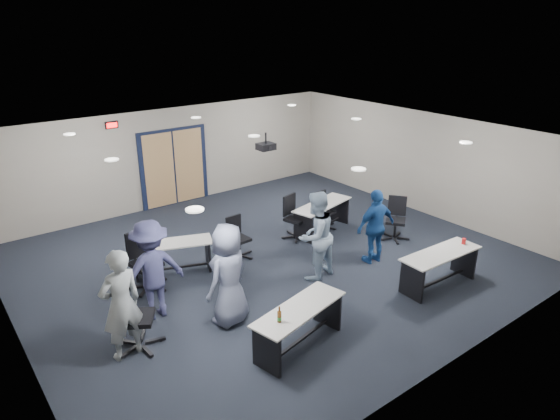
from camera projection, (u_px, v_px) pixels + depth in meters
floor at (269, 260)px, 10.94m from camera, size 10.00×10.00×0.00m
back_wall at (173, 157)px, 13.78m from camera, size 10.00×0.04×2.70m
front_wall at (455, 290)px, 7.12m from camera, size 10.00×0.04×2.70m
left_wall at (5, 272)px, 7.62m from camera, size 0.04×9.00×2.70m
right_wall at (420, 162)px, 13.28m from camera, size 0.04×9.00×2.70m
ceiling at (268, 139)px, 9.96m from camera, size 10.00×9.00×0.04m
double_door at (174, 168)px, 13.86m from camera, size 2.00×0.07×2.20m
exit_sign at (112, 125)px, 12.43m from camera, size 0.32×0.07×0.18m
ceiling_projector at (266, 146)px, 10.60m from camera, size 0.35×0.32×0.37m
ceiling_can_lights at (261, 138)px, 10.15m from camera, size 6.24×5.74×0.02m
table_front_left at (299, 320)px, 7.91m from camera, size 1.84×0.95×0.98m
table_front_right at (440, 263)px, 9.73m from camera, size 1.80×0.66×0.84m
table_back_left at (172, 252)px, 10.26m from camera, size 1.74×1.10×0.67m
table_back_right at (322, 213)px, 12.24m from camera, size 1.84×0.97×0.71m
chair_back_a at (146, 262)px, 9.60m from camera, size 0.83×0.83×1.16m
chair_back_b at (239, 238)px, 10.91m from camera, size 0.62×0.62×0.93m
chair_back_c at (297, 217)px, 11.83m from camera, size 0.80×0.80×1.05m
chair_back_d at (325, 211)px, 12.42m from camera, size 0.61×0.61×0.93m
chair_loose_left at (137, 315)px, 7.87m from camera, size 1.01×1.01×1.17m
chair_loose_right at (396, 219)px, 11.77m from camera, size 0.90×0.90×1.02m
person_gray at (121, 305)px, 7.55m from camera, size 0.72×0.52×1.83m
person_plaid at (228, 275)px, 8.43m from camera, size 1.04×0.85×1.83m
person_lightblue at (316, 236)px, 9.92m from camera, size 0.98×0.82×1.83m
person_navy at (376, 226)px, 10.59m from camera, size 1.00×0.50×1.65m
person_back at (152, 270)px, 8.61m from camera, size 1.19×0.71×1.82m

